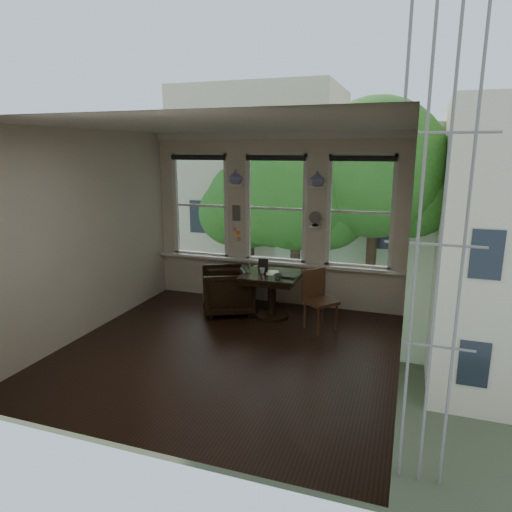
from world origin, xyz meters
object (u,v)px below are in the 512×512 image
at_px(armchair_left, 228,290).
at_px(mug, 262,271).
at_px(laptop, 284,277).
at_px(table, 272,296).
at_px(side_chair_right, 321,301).

height_order(armchair_left, mug, mug).
height_order(armchair_left, laptop, armchair_left).
xyz_separation_m(laptop, mug, (-0.40, 0.14, 0.03)).
relative_size(table, armchair_left, 1.05).
bearing_deg(side_chair_right, laptop, 122.44).
distance_m(table, laptop, 0.49).
xyz_separation_m(armchair_left, side_chair_right, (1.64, -0.25, 0.07)).
distance_m(armchair_left, side_chair_right, 1.66).
bearing_deg(side_chair_right, armchair_left, 122.19).
height_order(side_chair_right, laptop, side_chair_right).
height_order(table, side_chair_right, side_chair_right).
bearing_deg(laptop, mug, 173.16).
bearing_deg(laptop, side_chair_right, 3.79).
bearing_deg(table, armchair_left, -179.09).
bearing_deg(table, mug, -167.79).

